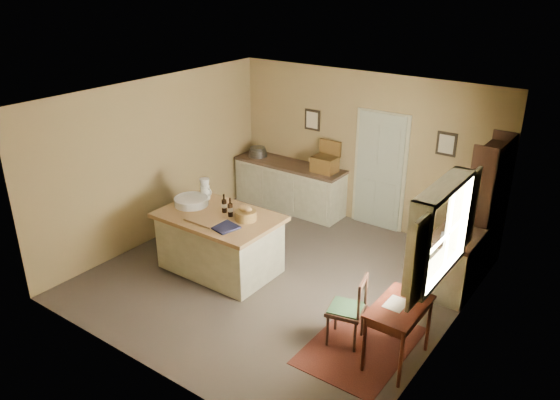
# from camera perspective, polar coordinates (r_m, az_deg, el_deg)

# --- Properties ---
(ground) EXTENTS (5.00, 5.00, 0.00)m
(ground) POSITION_cam_1_polar(r_m,az_deg,el_deg) (8.24, -0.09, -8.09)
(ground) COLOR brown
(ground) RESTS_ON ground
(wall_back) EXTENTS (5.00, 0.10, 2.70)m
(wall_back) POSITION_cam_1_polar(r_m,az_deg,el_deg) (9.64, 8.69, 5.23)
(wall_back) COLOR olive
(wall_back) RESTS_ON ground
(wall_front) EXTENTS (5.00, 0.10, 2.70)m
(wall_front) POSITION_cam_1_polar(r_m,az_deg,el_deg) (5.99, -14.35, -6.86)
(wall_front) COLOR olive
(wall_front) RESTS_ON ground
(wall_left) EXTENTS (0.10, 5.00, 2.70)m
(wall_left) POSITION_cam_1_polar(r_m,az_deg,el_deg) (9.23, -12.80, 4.09)
(wall_left) COLOR olive
(wall_left) RESTS_ON ground
(wall_right) EXTENTS (0.10, 5.00, 2.70)m
(wall_right) POSITION_cam_1_polar(r_m,az_deg,el_deg) (6.62, 17.78, -4.28)
(wall_right) COLOR olive
(wall_right) RESTS_ON ground
(ceiling) EXTENTS (5.00, 5.00, 0.00)m
(ceiling) POSITION_cam_1_polar(r_m,az_deg,el_deg) (7.22, -0.10, 10.55)
(ceiling) COLOR silver
(ceiling) RESTS_ON wall_back
(door) EXTENTS (0.97, 0.06, 2.11)m
(door) POSITION_cam_1_polar(r_m,az_deg,el_deg) (9.57, 10.35, 3.10)
(door) COLOR #A5AB93
(door) RESTS_ON ground
(framed_prints) EXTENTS (2.82, 0.02, 0.38)m
(framed_prints) POSITION_cam_1_polar(r_m,az_deg,el_deg) (9.43, 9.84, 7.10)
(framed_prints) COLOR black
(framed_prints) RESTS_ON ground
(window) EXTENTS (0.25, 1.99, 1.12)m
(window) POSITION_cam_1_polar(r_m,az_deg,el_deg) (6.38, 16.75, -3.20)
(window) COLOR beige
(window) RESTS_ON ground
(work_island) EXTENTS (1.79, 1.17, 1.20)m
(work_island) POSITION_cam_1_polar(r_m,az_deg,el_deg) (8.29, -6.35, -4.25)
(work_island) COLOR beige
(work_island) RESTS_ON ground
(sideboard) EXTENTS (2.20, 0.62, 1.18)m
(sideboard) POSITION_cam_1_polar(r_m,az_deg,el_deg) (10.34, 1.04, 1.63)
(sideboard) COLOR beige
(sideboard) RESTS_ON ground
(rug) EXTENTS (1.10, 1.60, 0.01)m
(rug) POSITION_cam_1_polar(r_m,az_deg,el_deg) (6.99, 8.42, -14.80)
(rug) COLOR #501F17
(rug) RESTS_ON ground
(writing_desk) EXTENTS (0.53, 0.86, 0.82)m
(writing_desk) POSITION_cam_1_polar(r_m,az_deg,el_deg) (6.46, 12.36, -11.43)
(writing_desk) COLOR #39140C
(writing_desk) RESTS_ON ground
(desk_chair) EXTENTS (0.51, 0.51, 0.91)m
(desk_chair) POSITION_cam_1_polar(r_m,az_deg,el_deg) (6.78, 6.91, -11.32)
(desk_chair) COLOR black
(desk_chair) RESTS_ON ground
(right_cabinet) EXTENTS (0.61, 1.09, 0.99)m
(right_cabinet) POSITION_cam_1_polar(r_m,az_deg,el_deg) (8.15, 17.88, -6.03)
(right_cabinet) COLOR beige
(right_cabinet) RESTS_ON ground
(shelving_unit) EXTENTS (0.35, 0.93, 2.08)m
(shelving_unit) POSITION_cam_1_polar(r_m,az_deg,el_deg) (8.55, 21.03, -0.74)
(shelving_unit) COLOR black
(shelving_unit) RESTS_ON ground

